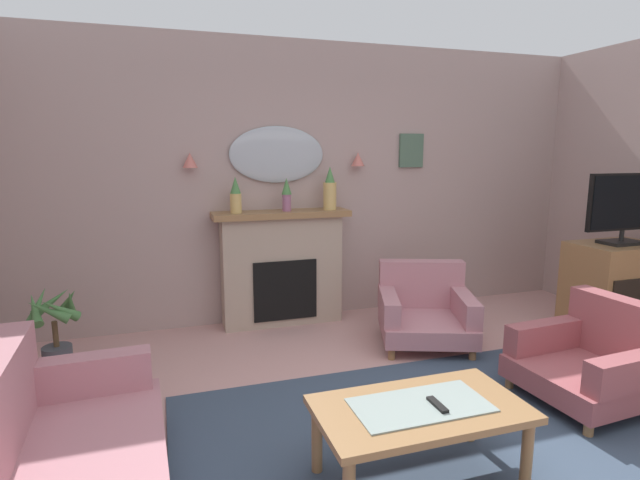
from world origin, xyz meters
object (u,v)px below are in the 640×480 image
(mantel_vase_right, at_px, (330,191))
(wall_sconce_right, at_px, (358,159))
(wall_mirror, at_px, (277,155))
(tv_flatscreen, at_px, (625,207))
(mantel_vase_centre, at_px, (236,196))
(tv_remote, at_px, (438,405))
(mantel_vase_left, at_px, (287,193))
(framed_picture, at_px, (411,151))
(potted_plant_small_fern, at_px, (55,326))
(fireplace, at_px, (282,269))
(armchair_near_fireplace, at_px, (424,309))
(armchair_beside_couch, at_px, (595,359))
(coffee_table, at_px, (420,415))
(floral_couch, at_px, (46,466))
(wall_sconce_left, at_px, (190,160))
(tv_cabinet, at_px, (614,290))

(mantel_vase_right, height_order, wall_sconce_right, wall_sconce_right)
(wall_mirror, distance_m, tv_flatscreen, 3.29)
(wall_sconce_right, bearing_deg, mantel_vase_centre, -174.73)
(tv_remote, bearing_deg, mantel_vase_left, 92.55)
(framed_picture, bearing_deg, potted_plant_small_fern, -168.99)
(mantel_vase_left, xyz_separation_m, framed_picture, (1.45, 0.18, 0.42))
(fireplace, bearing_deg, armchair_near_fireplace, -37.97)
(wall_sconce_right, xyz_separation_m, armchair_beside_couch, (0.87, -2.33, -1.35))
(coffee_table, relative_size, armchair_beside_couch, 1.26)
(floral_couch, distance_m, armchair_near_fireplace, 3.23)
(wall_sconce_left, relative_size, framed_picture, 0.39)
(fireplace, relative_size, tv_flatscreen, 1.62)
(fireplace, bearing_deg, tv_cabinet, -24.59)
(tv_remote, height_order, tv_flatscreen, tv_flatscreen)
(armchair_beside_couch, bearing_deg, potted_plant_small_fern, 155.26)
(wall_sconce_left, bearing_deg, armchair_beside_couch, -42.20)
(framed_picture, height_order, armchair_beside_couch, framed_picture)
(mantel_vase_centre, distance_m, tv_cabinet, 3.69)
(mantel_vase_left, height_order, wall_sconce_left, wall_sconce_left)
(mantel_vase_left, xyz_separation_m, coffee_table, (0.04, -2.63, -0.95))
(coffee_table, bearing_deg, fireplace, 92.04)
(mantel_vase_centre, bearing_deg, wall_mirror, 20.70)
(armchair_near_fireplace, bearing_deg, tv_flatscreen, -14.66)
(wall_sconce_right, xyz_separation_m, tv_remote, (-0.68, -2.80, -1.21))
(wall_sconce_right, xyz_separation_m, potted_plant_small_fern, (-2.84, -0.62, -1.29))
(framed_picture, distance_m, armchair_near_fireplace, 1.82)
(framed_picture, xyz_separation_m, floral_couch, (-3.20, -2.57, -1.43))
(fireplace, distance_m, coffee_table, 2.67)
(mantel_vase_right, height_order, tv_cabinet, mantel_vase_right)
(framed_picture, height_order, potted_plant_small_fern, framed_picture)
(armchair_beside_couch, relative_size, tv_flatscreen, 1.04)
(mantel_vase_left, bearing_deg, mantel_vase_right, 0.00)
(fireplace, distance_m, armchair_beside_couch, 2.84)
(tv_flatscreen, bearing_deg, wall_sconce_right, 144.88)
(mantel_vase_left, relative_size, wall_mirror, 0.34)
(mantel_vase_right, xyz_separation_m, potted_plant_small_fern, (-2.49, -0.50, -0.99))
(coffee_table, bearing_deg, floral_couch, 172.51)
(fireplace, height_order, floral_couch, fireplace)
(floral_couch, bearing_deg, mantel_vase_left, 53.77)
(mantel_vase_left, relative_size, tv_flatscreen, 0.39)
(mantel_vase_left, relative_size, floral_couch, 0.19)
(mantel_vase_right, height_order, tv_flatscreen, mantel_vase_right)
(coffee_table, height_order, tv_remote, tv_remote)
(mantel_vase_left, height_order, tv_flatscreen, tv_flatscreen)
(armchair_beside_couch, xyz_separation_m, armchair_near_fireplace, (-0.59, 1.35, 0.00))
(fireplace, xyz_separation_m, armchair_beside_couch, (1.72, -2.24, -0.27))
(mantel_vase_right, bearing_deg, mantel_vase_left, 180.00)
(tv_remote, relative_size, armchair_beside_couch, 0.18)
(fireplace, relative_size, wall_sconce_right, 9.71)
(fireplace, distance_m, wall_mirror, 1.15)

